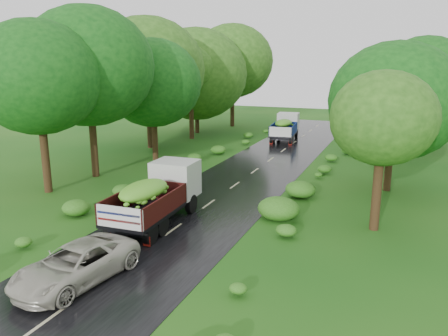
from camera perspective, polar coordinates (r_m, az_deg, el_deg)
The scene contains 10 objects.
ground at distance 17.45m, azimuth -13.09°, elevation -12.40°, with size 120.00×120.00×0.00m, color #10490F.
road at distance 21.35m, azimuth -5.34°, elevation -7.09°, with size 6.50×80.00×0.02m, color black.
road_lines at distance 22.17m, azimuth -4.14°, elevation -6.22°, with size 0.12×69.60×0.00m.
truck_near at distance 21.14m, azimuth -8.57°, elevation -3.17°, with size 2.45×6.32×2.62m.
truck_far at distance 43.36m, azimuth 8.03°, elevation 5.45°, with size 2.68×6.12×2.50m.
car at distance 16.46m, azimuth -18.79°, elevation -11.82°, with size 2.20×4.76×1.32m, color #B1AE9D.
utility_pole at distance 43.30m, azimuth 18.19°, elevation 8.85°, with size 1.48×0.42×8.51m.
trees_left at distance 39.73m, azimuth -7.35°, elevation 12.43°, with size 7.18×33.47×9.58m.
trees_right at distance 35.41m, azimuth 22.94°, elevation 9.47°, with size 5.90×30.98×7.94m.
shrubs at distance 29.14m, azimuth 2.81°, elevation -0.63°, with size 11.90×44.00×0.70m.
Camera 1 is at (9.32, -12.64, 7.59)m, focal length 35.00 mm.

